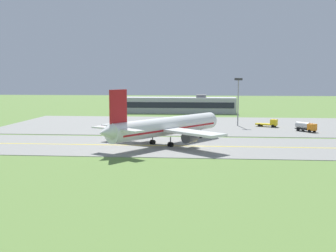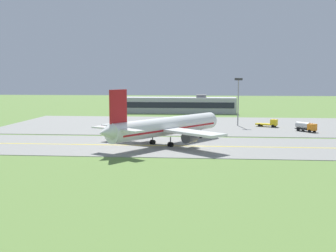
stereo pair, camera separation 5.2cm
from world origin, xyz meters
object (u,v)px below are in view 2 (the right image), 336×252
Objects in this scene: airplane_lead at (166,127)px; apron_light_mast at (238,96)px; service_truck_baggage at (306,126)px; service_truck_fuel at (270,123)px.

airplane_lead is 2.36× the size of apron_light_mast.
service_truck_baggage is 23.19m from apron_light_mast.
apron_light_mast is (-17.71, 12.80, 7.79)m from service_truck_baggage.
apron_light_mast reaches higher than service_truck_fuel.
service_truck_fuel is at bearing -14.26° from apron_light_mast.
airplane_lead is at bearing -115.31° from apron_light_mast.
airplane_lead is 44.88m from service_truck_baggage.
service_truck_fuel is at bearing 128.58° from service_truck_baggage.
service_truck_fuel is at bearing 52.79° from airplane_lead.
service_truck_baggage is 0.41× the size of apron_light_mast.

